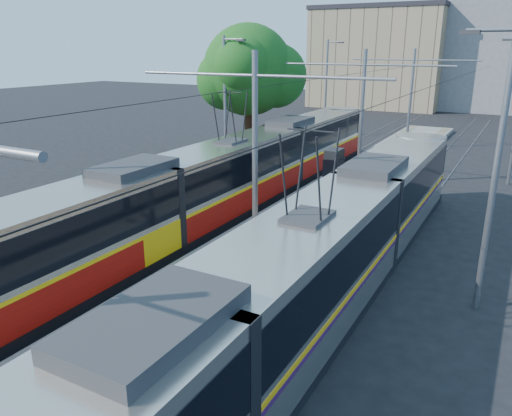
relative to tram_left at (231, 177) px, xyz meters
The scene contains 12 objects.
ground 12.88m from the tram_left, 73.61° to the right, with size 160.00×160.00×0.00m, color black.
platform 6.16m from the tram_left, 52.88° to the left, with size 4.00×50.00×0.30m, color gray.
tactile_strip_left 5.40m from the tram_left, 65.68° to the left, with size 0.70×50.00×0.01m, color gray.
tactile_strip_right 7.08m from the tram_left, 43.29° to the left, with size 0.70×50.00×0.01m, color gray.
rails 6.20m from the tram_left, 52.88° to the left, with size 8.71×70.00×0.03m.
tram_left is the anchor object (origin of this frame).
tram_right 10.79m from the tram_left, 48.12° to the right, with size 2.43×29.40×5.50m.
catenary 4.96m from the tram_left, 27.96° to the left, with size 9.20×70.00×7.00m.
street_lamps 9.79m from the tram_left, 67.65° to the left, with size 15.18×38.22×8.00m.
shelter 4.97m from the tram_left, 40.62° to the left, with size 0.70×1.13×2.48m.
tree 10.15m from the tram_left, 111.98° to the left, with size 6.06×5.60×8.80m.
building_left 48.39m from the tram_left, 97.63° to the left, with size 16.32×12.24×12.29m.
Camera 1 is at (8.14, -6.73, 7.38)m, focal length 35.00 mm.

